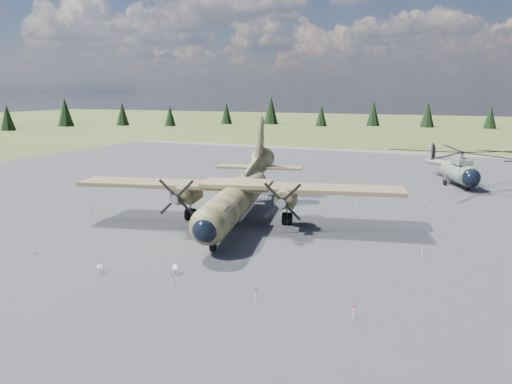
% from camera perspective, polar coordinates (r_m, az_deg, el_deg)
% --- Properties ---
extents(ground, '(500.00, 500.00, 0.00)m').
position_cam_1_polar(ground, '(46.00, -2.55, -4.59)').
color(ground, '#4C5726').
rests_on(ground, ground).
extents(apron, '(120.00, 120.00, 0.04)m').
position_cam_1_polar(apron, '(54.89, 1.98, -1.94)').
color(apron, slate).
rests_on(apron, ground).
extents(transport_plane, '(31.46, 28.20, 10.41)m').
position_cam_1_polar(transport_plane, '(49.29, -1.95, 0.08)').
color(transport_plane, '#373C20').
rests_on(transport_plane, ground).
extents(helicopter_near, '(25.31, 25.31, 4.88)m').
position_cam_1_polar(helicopter_near, '(72.34, 22.27, 3.25)').
color(helicopter_near, gray).
rests_on(helicopter_near, ground).
extents(info_placard_left, '(0.41, 0.18, 0.63)m').
position_cam_1_polar(info_placard_left, '(37.53, -17.42, -8.18)').
color(info_placard_left, gray).
rests_on(info_placard_left, ground).
extents(info_placard_right, '(0.49, 0.29, 0.72)m').
position_cam_1_polar(info_placard_right, '(35.97, -9.23, -8.56)').
color(info_placard_right, gray).
rests_on(info_placard_right, ground).
extents(barrier_fence, '(33.12, 29.62, 0.85)m').
position_cam_1_polar(barrier_fence, '(46.00, -3.11, -3.94)').
color(barrier_fence, silver).
rests_on(barrier_fence, ground).
extents(treeline, '(311.69, 313.36, 10.97)m').
position_cam_1_polar(treeline, '(37.70, 11.81, -0.95)').
color(treeline, black).
rests_on(treeline, ground).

